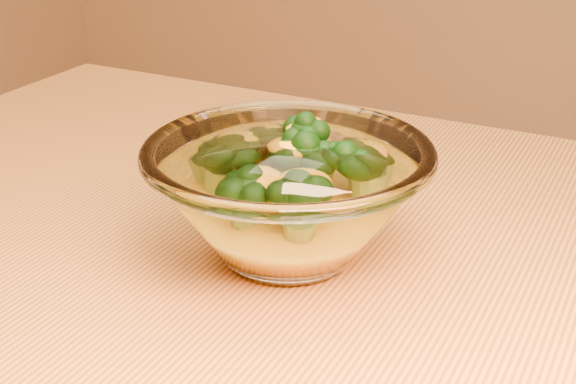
% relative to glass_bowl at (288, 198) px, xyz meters
% --- Properties ---
extents(glass_bowl, '(0.21, 0.21, 0.09)m').
position_rel_glass_bowl_xyz_m(glass_bowl, '(0.00, 0.00, 0.00)').
color(glass_bowl, white).
rests_on(glass_bowl, table).
extents(cheese_sauce, '(0.12, 0.12, 0.03)m').
position_rel_glass_bowl_xyz_m(cheese_sauce, '(0.00, -0.00, -0.02)').
color(cheese_sauce, '#FFA515').
rests_on(cheese_sauce, glass_bowl).
extents(broccoli_heap, '(0.14, 0.12, 0.07)m').
position_rel_glass_bowl_xyz_m(broccoli_heap, '(-0.00, 0.01, 0.01)').
color(broccoli_heap, black).
rests_on(broccoli_heap, cheese_sauce).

